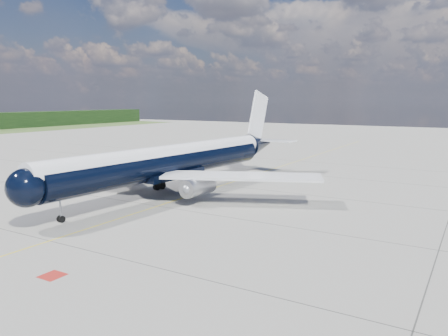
{
  "coord_description": "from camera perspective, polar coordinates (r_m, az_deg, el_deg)",
  "views": [
    {
      "loc": [
        32.45,
        -29.1,
        12.38
      ],
      "look_at": [
        4.91,
        17.09,
        4.0
      ],
      "focal_mm": 35.0,
      "sensor_mm": 36.0,
      "label": 1
    }
  ],
  "objects": [
    {
      "name": "main_airliner",
      "position": [
        58.77,
        -6.35,
        0.97
      ],
      "size": [
        39.99,
        48.81,
        14.09
      ],
      "rotation": [
        0.0,
        0.0,
        -0.07
      ],
      "color": "black",
      "rests_on": "ground"
    },
    {
      "name": "taxiway_centerline",
      "position": [
        64.29,
        -0.15,
        -2.24
      ],
      "size": [
        0.16,
        160.0,
        0.01
      ],
      "primitive_type": "cube",
      "color": "#DBC10B",
      "rests_on": "ground"
    },
    {
      "name": "ground",
      "position": [
        68.55,
        2.0,
        -1.55
      ],
      "size": [
        320.0,
        320.0,
        0.0
      ],
      "primitive_type": "plane",
      "color": "gray",
      "rests_on": "ground"
    },
    {
      "name": "red_marking",
      "position": [
        34.29,
        -21.5,
        -12.94
      ],
      "size": [
        1.6,
        1.6,
        0.01
      ],
      "primitive_type": "cube",
      "color": "maroon",
      "rests_on": "ground"
    }
  ]
}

